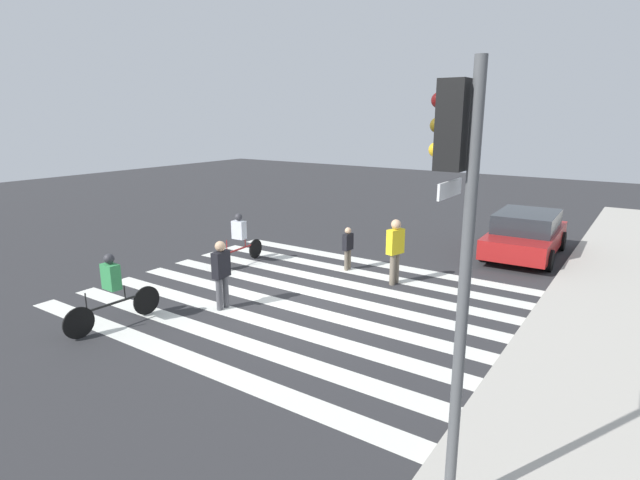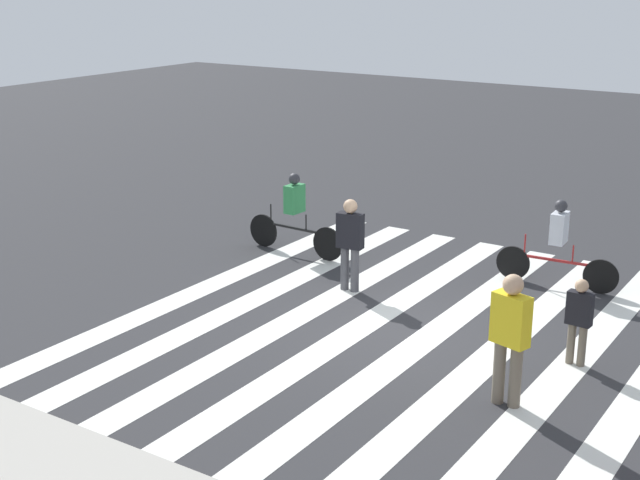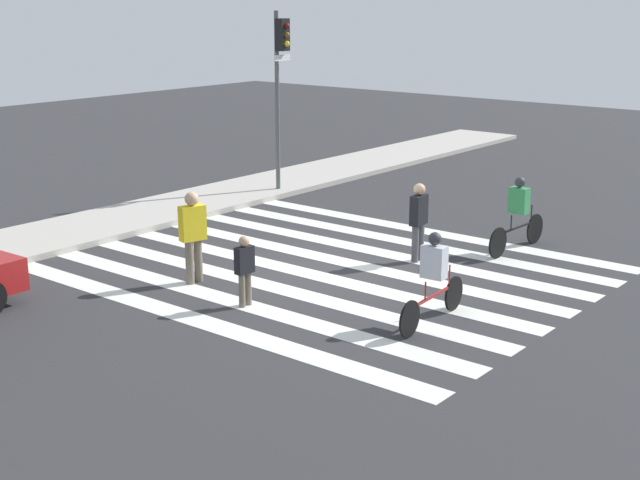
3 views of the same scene
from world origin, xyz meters
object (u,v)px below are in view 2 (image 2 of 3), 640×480
at_px(pedestrian_adult_blue_shirt, 510,332).
at_px(pedestrian_child_with_backpack, 579,317).
at_px(cyclist_near_curb, 558,239).
at_px(pedestrian_adult_yellow_jacket, 350,240).
at_px(cyclist_far_lane, 295,211).

bearing_deg(pedestrian_adult_blue_shirt, pedestrian_child_with_backpack, 93.60).
relative_size(pedestrian_child_with_backpack, pedestrian_adult_blue_shirt, 0.72).
bearing_deg(cyclist_near_curb, pedestrian_adult_yellow_jacket, 32.85).
xyz_separation_m(pedestrian_child_with_backpack, cyclist_near_curb, (1.34, -3.03, 0.14)).
distance_m(pedestrian_adult_yellow_jacket, pedestrian_adult_blue_shirt, 4.65).
xyz_separation_m(pedestrian_adult_blue_shirt, cyclist_near_curb, (0.98, -4.71, -0.14)).
relative_size(pedestrian_adult_blue_shirt, cyclist_near_curb, 0.82).
height_order(pedestrian_adult_blue_shirt, cyclist_far_lane, pedestrian_adult_blue_shirt).
height_order(pedestrian_adult_yellow_jacket, cyclist_near_curb, pedestrian_adult_yellow_jacket).
bearing_deg(pedestrian_adult_yellow_jacket, pedestrian_child_with_backpack, -17.14).
xyz_separation_m(cyclist_far_lane, cyclist_near_curb, (-4.93, -0.96, -0.01)).
bearing_deg(pedestrian_adult_blue_shirt, cyclist_near_curb, 117.50).
distance_m(pedestrian_adult_yellow_jacket, cyclist_near_curb, 3.65).
height_order(pedestrian_child_with_backpack, cyclist_near_curb, cyclist_near_curb).
distance_m(cyclist_far_lane, cyclist_near_curb, 5.02).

